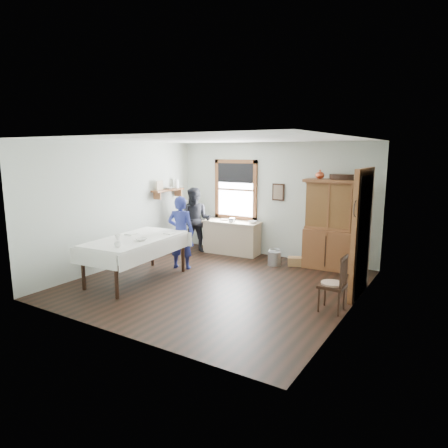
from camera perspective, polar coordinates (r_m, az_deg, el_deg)
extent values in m
cube|color=black|center=(7.70, -1.15, -8.51)|extent=(5.00, 5.00, 0.01)
cube|color=white|center=(7.28, -1.23, 11.94)|extent=(5.00, 5.00, 0.01)
cube|color=silver|center=(9.55, 6.99, 3.41)|extent=(5.00, 0.01, 2.70)
cube|color=silver|center=(5.48, -15.52, -2.09)|extent=(5.00, 0.01, 2.70)
cube|color=silver|center=(8.96, -14.76, 2.69)|extent=(0.01, 5.00, 2.70)
cube|color=silver|center=(6.39, 18.01, -0.47)|extent=(0.01, 5.00, 2.70)
cube|color=white|center=(9.97, 1.73, 4.93)|extent=(1.00, 0.02, 1.30)
cube|color=brown|center=(9.91, 1.68, 8.92)|extent=(1.18, 0.06, 0.09)
cube|color=brown|center=(10.04, 1.64, 0.97)|extent=(1.18, 0.06, 0.09)
cube|color=brown|center=(10.23, -0.99, 5.07)|extent=(0.09, 0.06, 1.48)
cube|color=brown|center=(9.69, 4.46, 4.74)|extent=(0.09, 0.06, 1.48)
cube|color=black|center=(9.90, 1.62, 7.29)|extent=(0.98, 0.03, 0.47)
cube|color=#4D3E37|center=(7.27, 19.26, -1.69)|extent=(0.03, 0.90, 2.10)
cube|color=brown|center=(6.79, 18.07, -2.45)|extent=(0.08, 0.12, 2.10)
cube|color=brown|center=(7.76, 19.87, -0.98)|extent=(0.08, 0.12, 2.10)
cube|color=brown|center=(7.14, 19.56, 7.09)|extent=(0.08, 1.14, 0.12)
cube|color=brown|center=(9.94, -8.02, 4.82)|extent=(0.24, 1.00, 0.04)
cube|color=brown|center=(9.65, -9.52, 4.01)|extent=(0.22, 0.03, 0.18)
cube|color=brown|center=(10.26, -6.58, 4.46)|extent=(0.22, 0.03, 0.18)
cube|color=tan|center=(9.70, -9.17, 5.42)|extent=(0.03, 0.22, 0.24)
cylinder|color=white|center=(10.20, -6.78, 5.72)|extent=(0.12, 0.12, 0.22)
cube|color=black|center=(9.43, 7.74, 4.53)|extent=(0.30, 0.04, 0.40)
torus|color=black|center=(6.63, 18.39, 3.13)|extent=(0.01, 0.27, 0.27)
cube|color=tan|center=(9.82, 1.12, -1.92)|extent=(1.44, 0.63, 0.81)
cube|color=brown|center=(8.76, 14.90, -0.08)|extent=(1.16, 0.62, 1.92)
cube|color=white|center=(7.98, -12.40, -4.91)|extent=(1.28, 2.21, 0.85)
cube|color=black|center=(6.55, 15.22, -8.13)|extent=(0.43, 0.43, 0.92)
cube|color=#9FA3A7|center=(8.94, 7.19, -4.89)|extent=(0.35, 0.35, 0.31)
cube|color=olive|center=(8.99, 10.16, -5.28)|extent=(0.39, 0.34, 0.19)
imported|color=navy|center=(8.57, -6.17, -1.60)|extent=(0.61, 0.50, 1.45)
imported|color=black|center=(9.93, -4.06, 0.21)|extent=(0.87, 0.78, 1.49)
imported|color=white|center=(7.19, -14.98, -2.86)|extent=(0.13, 0.13, 0.09)
imported|color=white|center=(7.80, -14.96, -1.79)|extent=(0.13, 0.13, 0.10)
imported|color=white|center=(7.60, -11.79, -2.14)|extent=(0.28, 0.28, 0.06)
imported|color=#796551|center=(9.98, -0.41, 0.70)|extent=(0.23, 0.26, 0.02)
imported|color=white|center=(9.47, 4.11, 0.27)|extent=(0.21, 0.21, 0.06)
imported|color=white|center=(9.98, -7.85, 5.11)|extent=(0.22, 0.22, 0.05)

